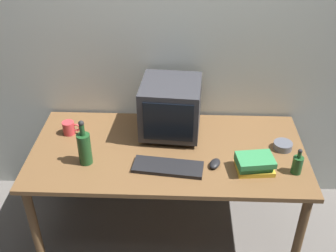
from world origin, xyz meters
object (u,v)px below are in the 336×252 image
at_px(crt_monitor, 171,108).
at_px(mug, 69,128).
at_px(keyboard, 168,167).
at_px(bottle_tall, 84,147).
at_px(computer_mouse, 215,164).
at_px(bottle_short, 297,164).
at_px(book_stack, 254,163).
at_px(cd_spindle, 283,146).

bearing_deg(crt_monitor, mug, -176.30).
bearing_deg(keyboard, bottle_tall, -178.13).
xyz_separation_m(computer_mouse, bottle_short, (0.48, -0.04, 0.04)).
distance_m(bottle_short, book_stack, 0.25).
height_order(keyboard, computer_mouse, computer_mouse).
bearing_deg(bottle_tall, book_stack, -1.92).
xyz_separation_m(bottle_tall, mug, (-0.18, 0.31, -0.07)).
xyz_separation_m(computer_mouse, bottle_tall, (-0.79, 0.01, 0.10)).
relative_size(keyboard, book_stack, 1.78).
bearing_deg(cd_spindle, book_stack, -133.92).
bearing_deg(keyboard, computer_mouse, 14.15).
height_order(crt_monitor, bottle_tall, crt_monitor).
distance_m(crt_monitor, keyboard, 0.43).
xyz_separation_m(crt_monitor, book_stack, (0.51, -0.38, -0.14)).
distance_m(computer_mouse, book_stack, 0.23).
relative_size(computer_mouse, mug, 0.83).
xyz_separation_m(keyboard, bottle_short, (0.76, -0.01, 0.05)).
xyz_separation_m(crt_monitor, bottle_short, (0.76, -0.40, -0.13)).
relative_size(keyboard, bottle_short, 2.46).
bearing_deg(mug, cd_spindle, -4.75).
bearing_deg(bottle_short, mug, 166.19).
height_order(bottle_short, mug, bottle_short).
height_order(computer_mouse, book_stack, book_stack).
bearing_deg(cd_spindle, bottle_short, -82.06).
distance_m(computer_mouse, bottle_short, 0.48).
height_order(keyboard, bottle_tall, bottle_tall).
bearing_deg(computer_mouse, crt_monitor, 150.98).
height_order(keyboard, book_stack, book_stack).
height_order(keyboard, cd_spindle, cd_spindle).
height_order(bottle_short, cd_spindle, bottle_short).
bearing_deg(keyboard, crt_monitor, 96.26).
distance_m(book_stack, cd_spindle, 0.31).
xyz_separation_m(bottle_tall, cd_spindle, (1.23, 0.19, -0.09)).
distance_m(crt_monitor, cd_spindle, 0.76).
xyz_separation_m(computer_mouse, cd_spindle, (0.44, 0.19, 0.00)).
xyz_separation_m(bottle_tall, book_stack, (1.02, -0.03, -0.06)).
relative_size(keyboard, mug, 3.50).
bearing_deg(book_stack, computer_mouse, 173.07).
relative_size(bottle_short, mug, 1.42).
distance_m(crt_monitor, mug, 0.70).
bearing_deg(bottle_short, keyboard, 179.59).
distance_m(bottle_tall, book_stack, 1.02).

